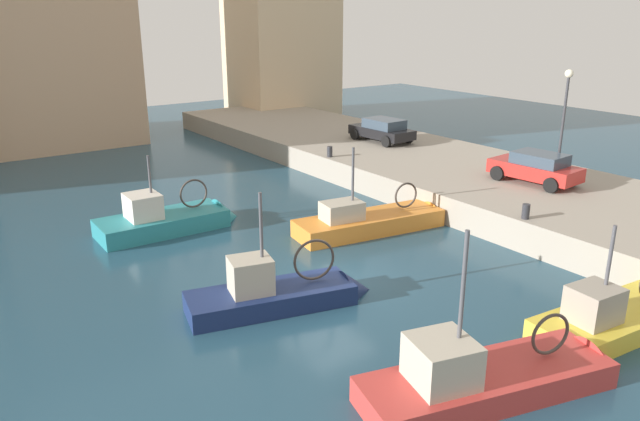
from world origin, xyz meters
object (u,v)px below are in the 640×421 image
at_px(parked_car_black, 382,130).
at_px(mooring_bollard_north, 330,152).
at_px(parked_car_red, 536,167).
at_px(mooring_bollard_mid, 526,211).
at_px(fishing_boat_yellow, 623,322).
at_px(quay_streetlamp, 565,107).
at_px(fishing_boat_red, 496,386).
at_px(fishing_boat_teal, 172,227).
at_px(fishing_boat_orange, 376,228).
at_px(fishing_boat_navy, 282,301).

relative_size(parked_car_black, mooring_bollard_north, 7.15).
xyz_separation_m(parked_car_red, mooring_bollard_mid, (-4.37, -2.79, -0.42)).
bearing_deg(fishing_boat_yellow, parked_car_black, 68.70).
height_order(parked_car_red, quay_streetlamp, quay_streetlamp).
bearing_deg(mooring_bollard_mid, fishing_boat_yellow, -115.47).
height_order(fishing_boat_red, parked_car_red, fishing_boat_red).
xyz_separation_m(fishing_boat_teal, quay_streetlamp, (15.37, -6.95, 4.33)).
bearing_deg(fishing_boat_yellow, fishing_boat_teal, 115.95).
height_order(fishing_boat_yellow, quay_streetlamp, quay_streetlamp).
bearing_deg(fishing_boat_yellow, fishing_boat_red, 179.53).
bearing_deg(parked_car_black, mooring_bollard_mid, -109.58).
bearing_deg(fishing_boat_red, fishing_boat_yellow, -0.47).
bearing_deg(fishing_boat_yellow, mooring_bollard_north, 81.72).
bearing_deg(parked_car_black, fishing_boat_red, -124.20).
bearing_deg(mooring_bollard_mid, fishing_boat_teal, 135.58).
distance_m(fishing_boat_orange, mooring_bollard_mid, 5.78).
xyz_separation_m(fishing_boat_yellow, parked_car_red, (6.89, 8.07, 1.78)).
bearing_deg(fishing_boat_orange, parked_car_black, 48.00).
bearing_deg(fishing_boat_teal, fishing_boat_orange, -35.66).
xyz_separation_m(fishing_boat_yellow, parked_car_black, (7.27, 18.65, 1.76)).
xyz_separation_m(fishing_boat_orange, fishing_boat_navy, (-6.59, -3.39, 0.05)).
xyz_separation_m(fishing_boat_teal, fishing_boat_orange, (6.69, -4.80, -0.03)).
bearing_deg(quay_streetlamp, fishing_boat_red, -150.01).
xyz_separation_m(parked_car_black, mooring_bollard_north, (-4.76, -1.37, -0.41)).
bearing_deg(parked_car_red, fishing_boat_teal, 154.45).
xyz_separation_m(fishing_boat_red, quay_streetlamp, (13.54, 7.81, 4.31)).
relative_size(fishing_boat_yellow, parked_car_red, 1.53).
bearing_deg(mooring_bollard_north, fishing_boat_red, -114.60).
bearing_deg(fishing_boat_red, fishing_boat_navy, 104.72).
bearing_deg(mooring_bollard_north, fishing_boat_navy, -132.05).
bearing_deg(quay_streetlamp, parked_car_red, 170.65).
relative_size(fishing_boat_orange, parked_car_red, 1.79).
xyz_separation_m(fishing_boat_teal, fishing_boat_navy, (0.10, -8.19, 0.02)).
bearing_deg(parked_car_red, mooring_bollard_mid, -147.46).
relative_size(fishing_boat_red, mooring_bollard_north, 12.82).
xyz_separation_m(fishing_boat_yellow, quay_streetlamp, (8.17, 7.86, 4.33)).
relative_size(mooring_bollard_mid, mooring_bollard_north, 1.00).
bearing_deg(mooring_bollard_mid, quay_streetlamp, 24.52).
bearing_deg(fishing_boat_orange, mooring_bollard_mid, -57.32).
xyz_separation_m(fishing_boat_teal, mooring_bollard_mid, (9.72, -9.52, 1.35)).
height_order(fishing_boat_orange, parked_car_red, fishing_boat_orange).
relative_size(fishing_boat_red, parked_car_red, 1.79).
relative_size(fishing_boat_yellow, mooring_bollard_north, 11.00).
bearing_deg(fishing_boat_teal, parked_car_black, 14.89).
bearing_deg(fishing_boat_yellow, quay_streetlamp, 43.90).
relative_size(fishing_boat_orange, mooring_bollard_north, 12.86).
height_order(fishing_boat_teal, fishing_boat_orange, fishing_boat_orange).
bearing_deg(mooring_bollard_north, parked_car_black, 16.11).
bearing_deg(fishing_boat_red, parked_car_black, 55.80).
distance_m(fishing_boat_red, fishing_boat_navy, 6.80).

